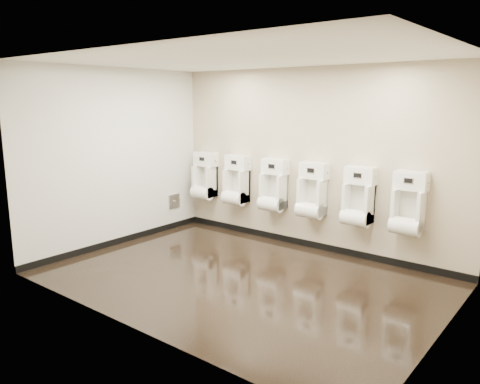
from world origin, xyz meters
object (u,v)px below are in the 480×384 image
(urinal_0, at_px, (204,179))
(urinal_3, at_px, (312,194))
(access_panel, at_px, (174,201))
(urinal_2, at_px, (273,189))
(urinal_1, at_px, (236,184))
(urinal_5, at_px, (408,208))
(urinal_4, at_px, (358,201))

(urinal_0, relative_size, urinal_3, 1.00)
(access_panel, relative_size, urinal_2, 0.30)
(access_panel, xyz_separation_m, urinal_1, (1.13, 0.40, 0.39))
(urinal_1, relative_size, urinal_5, 1.00)
(urinal_2, relative_size, urinal_3, 1.00)
(urinal_4, height_order, urinal_5, same)
(urinal_0, distance_m, urinal_4, 2.98)
(urinal_5, bearing_deg, urinal_0, 180.00)
(urinal_0, xyz_separation_m, urinal_2, (1.51, 0.00, 0.00))
(urinal_1, height_order, urinal_5, same)
(urinal_2, bearing_deg, urinal_4, 0.00)
(urinal_4, bearing_deg, urinal_5, 0.00)
(urinal_4, distance_m, urinal_5, 0.71)
(access_panel, height_order, urinal_3, urinal_3)
(urinal_1, bearing_deg, access_panel, -160.36)
(urinal_2, height_order, urinal_4, same)
(access_panel, bearing_deg, urinal_1, 19.64)
(urinal_2, distance_m, urinal_5, 2.18)
(access_panel, bearing_deg, urinal_3, 8.75)
(urinal_3, bearing_deg, urinal_4, 0.00)
(access_panel, height_order, urinal_1, urinal_1)
(access_panel, distance_m, urinal_1, 1.26)
(urinal_2, relative_size, urinal_5, 1.00)
(urinal_1, bearing_deg, urinal_2, 0.00)
(urinal_4, relative_size, urinal_5, 1.00)
(access_panel, xyz_separation_m, urinal_5, (4.07, 0.40, 0.39))
(urinal_3, relative_size, urinal_4, 1.00)
(urinal_1, distance_m, urinal_3, 1.49)
(urinal_2, bearing_deg, urinal_0, 180.00)
(urinal_3, xyz_separation_m, urinal_5, (1.46, 0.00, 0.00))
(urinal_3, height_order, urinal_4, same)
(urinal_2, bearing_deg, urinal_1, 180.00)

